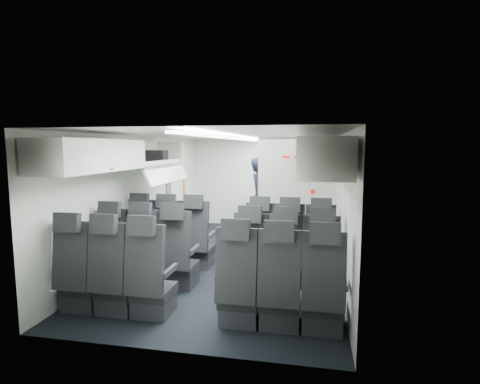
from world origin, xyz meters
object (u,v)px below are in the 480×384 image
at_px(seat_row_mid, 214,262).
at_px(galley_unit, 298,190).
at_px(seat_row_rear, 194,286).
at_px(carry_on_bag, 155,157).
at_px(boarding_door, 177,193).
at_px(flight_attendant, 260,198).
at_px(seat_row_front, 229,245).

xyz_separation_m(seat_row_mid, galley_unit, (0.95, 4.15, 0.55)).
distance_m(seat_row_rear, carry_on_bag, 3.02).
bearing_deg(boarding_door, carry_on_bag, -82.52).
height_order(seat_row_rear, flight_attendant, flight_attendant).
xyz_separation_m(seat_row_front, flight_attendant, (0.18, 2.20, 0.47)).
relative_size(seat_row_mid, seat_row_rear, 1.00).
relative_size(galley_unit, flight_attendant, 1.09).
xyz_separation_m(seat_row_rear, galley_unit, (0.95, 5.05, 0.55)).
bearing_deg(seat_row_mid, seat_row_rear, -90.00).
height_order(seat_row_mid, flight_attendant, flight_attendant).
xyz_separation_m(seat_row_front, galley_unit, (0.95, 3.25, 0.55)).
distance_m(galley_unit, boarding_door, 2.84).
relative_size(seat_row_front, boarding_door, 1.79).
relative_size(seat_row_rear, galley_unit, 1.75).
distance_m(seat_row_mid, galley_unit, 4.30).
distance_m(galley_unit, carry_on_bag, 3.75).
bearing_deg(seat_row_mid, carry_on_bag, 136.03).
bearing_deg(flight_attendant, carry_on_bag, 116.53).
relative_size(seat_row_mid, flight_attendant, 1.90).
bearing_deg(carry_on_bag, galley_unit, 47.61).
distance_m(flight_attendant, carry_on_bag, 2.53).
height_order(galley_unit, flight_attendant, galley_unit).
height_order(seat_row_mid, seat_row_rear, same).
relative_size(seat_row_front, flight_attendant, 1.90).
bearing_deg(carry_on_bag, seat_row_mid, -45.78).
height_order(boarding_door, flight_attendant, boarding_door).
distance_m(seat_row_mid, seat_row_rear, 0.90).
height_order(seat_row_front, boarding_door, boarding_door).
bearing_deg(seat_row_front, galley_unit, 73.72).
height_order(seat_row_front, carry_on_bag, carry_on_bag).
height_order(galley_unit, boarding_door, galley_unit).
bearing_deg(carry_on_bag, boarding_door, 95.67).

